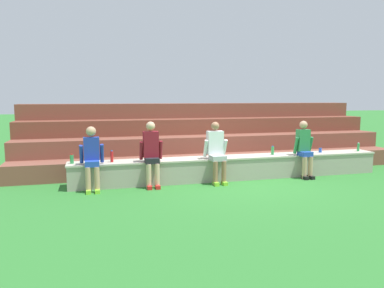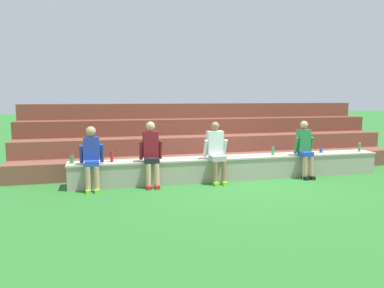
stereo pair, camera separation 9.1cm
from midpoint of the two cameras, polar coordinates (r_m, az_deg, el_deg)
ground_plane at (r=9.11m, az=7.17°, el=-5.67°), size 80.00×80.00×0.00m
stone_seating_wall at (r=9.32m, az=6.52°, el=-3.51°), size 7.83×0.63×0.56m
brick_bleachers at (r=11.58m, az=2.13°, el=0.54°), size 10.81×3.01×1.81m
person_far_left at (r=8.31m, az=-14.75°, el=-1.81°), size 0.51×0.54×1.39m
person_left_of_center at (r=8.43m, az=-5.93°, el=-1.21°), size 0.52×0.51×1.47m
person_center at (r=8.79m, az=4.02°, el=-0.97°), size 0.56×0.60×1.44m
person_right_of_center at (r=9.75m, az=17.09°, el=-0.56°), size 0.49×0.50×1.43m
water_bottle_center_gap at (r=8.66m, az=-17.56°, el=-2.17°), size 0.08×0.08×0.21m
water_bottle_mid_right at (r=11.06m, az=24.39°, el=-0.45°), size 0.06×0.06×0.24m
water_bottle_near_left at (r=9.70m, az=12.51°, el=-1.00°), size 0.07×0.07×0.23m
water_bottle_near_right at (r=8.62m, az=-11.84°, el=-1.86°), size 0.07×0.07×0.27m
plastic_cup_middle at (r=10.45m, az=19.31°, el=-0.92°), size 0.08×0.08×0.12m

